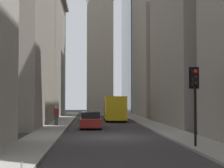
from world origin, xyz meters
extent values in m
plane|color=#302D30|center=(0.00, 0.00, 0.00)|extent=(135.00, 135.00, 0.00)
cube|color=gray|center=(0.00, 4.50, 0.07)|extent=(90.00, 2.20, 0.14)
cube|color=gray|center=(0.00, -4.50, 0.07)|extent=(90.00, 2.20, 0.14)
cube|color=gray|center=(30.10, -10.60, 16.55)|extent=(16.74, 10.00, 33.11)
cube|color=gray|center=(29.05, 10.60, 10.83)|extent=(18.92, 10.00, 21.65)
cube|color=#B7B2A5|center=(35.12, -0.13, 9.35)|extent=(4.15, 4.15, 18.70)
cube|color=yellow|center=(17.35, -1.40, 1.54)|extent=(4.60, 2.25, 2.60)
cube|color=#38383D|center=(20.55, -1.40, 1.19)|extent=(1.90, 2.25, 1.90)
cube|color=black|center=(20.55, -1.40, 1.79)|extent=(1.92, 2.09, 0.64)
cylinder|color=black|center=(20.55, -2.38, 0.44)|extent=(0.88, 0.28, 0.88)
cylinder|color=black|center=(20.55, -0.41, 0.44)|extent=(0.88, 0.28, 0.88)
cylinder|color=black|center=(15.95, -2.38, 0.44)|extent=(0.88, 0.28, 0.88)
cylinder|color=black|center=(15.95, -0.41, 0.44)|extent=(0.88, 0.28, 0.88)
cube|color=maroon|center=(7.59, 1.40, 0.53)|extent=(4.30, 1.78, 0.70)
cube|color=black|center=(7.79, 1.40, 1.15)|extent=(2.10, 1.58, 0.54)
cylinder|color=black|center=(6.24, 0.62, 0.32)|extent=(0.64, 0.22, 0.64)
cylinder|color=black|center=(6.24, 2.18, 0.32)|extent=(0.64, 0.22, 0.64)
cylinder|color=black|center=(8.94, 0.62, 0.32)|extent=(0.64, 0.22, 0.64)
cylinder|color=black|center=(8.94, 2.18, 0.32)|extent=(0.64, 0.22, 0.64)
cylinder|color=black|center=(-6.07, -3.77, 1.62)|extent=(0.12, 0.12, 2.97)
cube|color=black|center=(-6.07, -3.77, 3.56)|extent=(0.28, 0.32, 0.90)
cube|color=black|center=(-5.91, -3.77, 3.56)|extent=(0.03, 0.52, 1.10)
sphere|color=red|center=(-6.23, -3.77, 3.86)|extent=(0.20, 0.20, 0.20)
sphere|color=black|center=(-6.23, -3.77, 3.56)|extent=(0.20, 0.20, 0.20)
sphere|color=black|center=(-6.23, -3.77, 3.26)|extent=(0.20, 0.20, 0.20)
cylinder|color=#33333D|center=(9.85, 4.47, 0.58)|extent=(0.16, 0.16, 0.88)
cylinder|color=#33333D|center=(9.85, 4.64, 0.58)|extent=(0.16, 0.16, 0.88)
cube|color=maroon|center=(9.85, 4.55, 1.33)|extent=(0.26, 0.44, 0.62)
sphere|color=beige|center=(9.85, 4.55, 1.80)|extent=(0.22, 0.22, 0.22)
cylinder|color=#999EA3|center=(-11.78, 3.74, 0.24)|extent=(0.07, 0.07, 0.20)
cylinder|color=#999EA3|center=(-11.78, 3.74, 0.38)|extent=(0.03, 0.03, 0.07)
camera|label=1|loc=(-24.29, 1.50, 2.44)|focal=59.37mm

